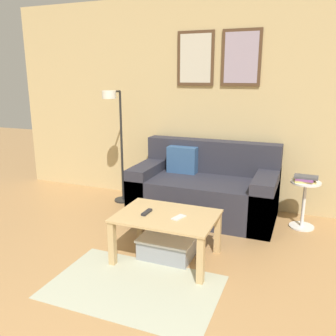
{
  "coord_description": "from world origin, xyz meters",
  "views": [
    {
      "loc": [
        1.17,
        -0.55,
        1.62
      ],
      "look_at": [
        0.09,
        2.17,
        0.85
      ],
      "focal_mm": 38.0,
      "sensor_mm": 36.0,
      "label": 1
    }
  ],
  "objects_px": {
    "couch": "(204,190)",
    "storage_bin": "(168,246)",
    "side_table": "(304,200)",
    "cell_phone": "(179,217)",
    "remote_control": "(147,212)",
    "floor_lamp": "(116,134)",
    "book_stack": "(305,179)",
    "coffee_table": "(167,223)"
  },
  "relations": [
    {
      "from": "floor_lamp",
      "to": "cell_phone",
      "type": "distance_m",
      "value": 1.72
    },
    {
      "from": "couch",
      "to": "storage_bin",
      "type": "distance_m",
      "value": 1.13
    },
    {
      "from": "storage_bin",
      "to": "floor_lamp",
      "type": "height_order",
      "value": "floor_lamp"
    },
    {
      "from": "side_table",
      "to": "cell_phone",
      "type": "distance_m",
      "value": 1.57
    },
    {
      "from": "floor_lamp",
      "to": "remote_control",
      "type": "relative_size",
      "value": 9.61
    },
    {
      "from": "couch",
      "to": "cell_phone",
      "type": "height_order",
      "value": "couch"
    },
    {
      "from": "floor_lamp",
      "to": "side_table",
      "type": "bearing_deg",
      "value": 2.76
    },
    {
      "from": "coffee_table",
      "to": "book_stack",
      "type": "distance_m",
      "value": 1.62
    },
    {
      "from": "floor_lamp",
      "to": "side_table",
      "type": "height_order",
      "value": "floor_lamp"
    },
    {
      "from": "side_table",
      "to": "storage_bin",
      "type": "bearing_deg",
      "value": -134.7
    },
    {
      "from": "side_table",
      "to": "book_stack",
      "type": "relative_size",
      "value": 2.07
    },
    {
      "from": "coffee_table",
      "to": "remote_control",
      "type": "distance_m",
      "value": 0.2
    },
    {
      "from": "side_table",
      "to": "remote_control",
      "type": "height_order",
      "value": "side_table"
    },
    {
      "from": "coffee_table",
      "to": "side_table",
      "type": "xyz_separation_m",
      "value": [
        1.12,
        1.18,
        -0.03
      ]
    },
    {
      "from": "cell_phone",
      "to": "remote_control",
      "type": "bearing_deg",
      "value": -161.32
    },
    {
      "from": "couch",
      "to": "book_stack",
      "type": "xyz_separation_m",
      "value": [
        1.09,
        0.01,
        0.26
      ]
    },
    {
      "from": "storage_bin",
      "to": "remote_control",
      "type": "height_order",
      "value": "remote_control"
    },
    {
      "from": "coffee_table",
      "to": "side_table",
      "type": "relative_size",
      "value": 1.68
    },
    {
      "from": "coffee_table",
      "to": "cell_phone",
      "type": "bearing_deg",
      "value": -10.95
    },
    {
      "from": "side_table",
      "to": "coffee_table",
      "type": "bearing_deg",
      "value": -133.5
    },
    {
      "from": "storage_bin",
      "to": "remote_control",
      "type": "relative_size",
      "value": 3.29
    },
    {
      "from": "remote_control",
      "to": "cell_phone",
      "type": "relative_size",
      "value": 1.07
    },
    {
      "from": "book_stack",
      "to": "floor_lamp",
      "type": "bearing_deg",
      "value": -177.82
    },
    {
      "from": "couch",
      "to": "book_stack",
      "type": "bearing_deg",
      "value": 0.51
    },
    {
      "from": "floor_lamp",
      "to": "storage_bin",
      "type": "bearing_deg",
      "value": -43.24
    },
    {
      "from": "book_stack",
      "to": "remote_control",
      "type": "height_order",
      "value": "book_stack"
    },
    {
      "from": "coffee_table",
      "to": "side_table",
      "type": "bearing_deg",
      "value": 46.5
    },
    {
      "from": "book_stack",
      "to": "coffee_table",
      "type": "bearing_deg",
      "value": -133.79
    },
    {
      "from": "storage_bin",
      "to": "floor_lamp",
      "type": "relative_size",
      "value": 0.34
    },
    {
      "from": "floor_lamp",
      "to": "side_table",
      "type": "xyz_separation_m",
      "value": [
        2.23,
        0.11,
        -0.61
      ]
    },
    {
      "from": "side_table",
      "to": "remote_control",
      "type": "bearing_deg",
      "value": -136.97
    },
    {
      "from": "floor_lamp",
      "to": "remote_control",
      "type": "bearing_deg",
      "value": -50.02
    },
    {
      "from": "couch",
      "to": "storage_bin",
      "type": "height_order",
      "value": "couch"
    },
    {
      "from": "floor_lamp",
      "to": "book_stack",
      "type": "distance_m",
      "value": 2.25
    },
    {
      "from": "storage_bin",
      "to": "remote_control",
      "type": "bearing_deg",
      "value": -156.95
    },
    {
      "from": "floor_lamp",
      "to": "remote_control",
      "type": "height_order",
      "value": "floor_lamp"
    },
    {
      "from": "remote_control",
      "to": "cell_phone",
      "type": "bearing_deg",
      "value": 3.63
    },
    {
      "from": "book_stack",
      "to": "storage_bin",
      "type": "bearing_deg",
      "value": -135.02
    },
    {
      "from": "side_table",
      "to": "cell_phone",
      "type": "bearing_deg",
      "value": -129.67
    },
    {
      "from": "floor_lamp",
      "to": "side_table",
      "type": "distance_m",
      "value": 2.31
    },
    {
      "from": "couch",
      "to": "side_table",
      "type": "xyz_separation_m",
      "value": [
        1.1,
        0.03,
        0.01
      ]
    },
    {
      "from": "storage_bin",
      "to": "cell_phone",
      "type": "height_order",
      "value": "cell_phone"
    }
  ]
}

